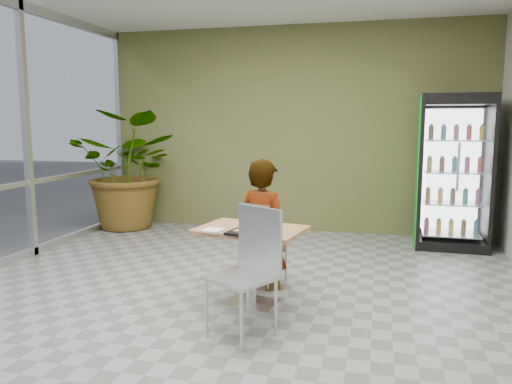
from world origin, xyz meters
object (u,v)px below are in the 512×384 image
cafeteria_tray (251,233)px  potted_plant (130,170)px  beverage_fridge (453,172)px  chair_far (259,237)px  soda_cup (269,219)px  dining_table (251,250)px  seated_woman (263,237)px  chair_near (251,261)px

cafeteria_tray → potted_plant: (-2.85, 3.19, 0.19)m
beverage_fridge → potted_plant: size_ratio=1.10×
chair_far → potted_plant: (-2.72, 2.35, 0.43)m
chair_far → cafeteria_tray: chair_far is taller
soda_cup → beverage_fridge: (1.96, 2.79, 0.21)m
dining_table → seated_woman: size_ratio=0.64×
seated_woman → cafeteria_tray: (0.10, -0.88, 0.24)m
chair_near → seated_woman: seated_woman is taller
soda_cup → dining_table: bearing=-164.3°
cafeteria_tray → beverage_fridge: (2.04, 3.09, 0.28)m
dining_table → chair_far: (-0.06, 0.59, -0.01)m
chair_far → potted_plant: 3.62m
cafeteria_tray → beverage_fridge: 3.72m
seated_woman → beverage_fridge: 3.12m
chair_far → dining_table: bearing=119.4°
chair_far → beverage_fridge: 3.17m
dining_table → chair_near: (0.15, -0.58, 0.07)m
chair_near → seated_woman: bearing=127.5°
cafeteria_tray → seated_woman: bearing=96.3°
dining_table → chair_near: size_ratio=1.01×
seated_woman → potted_plant: potted_plant is taller
chair_far → chair_near: bearing=123.6°
dining_table → chair_far: size_ratio=1.18×
potted_plant → soda_cup: bearing=-44.5°
seated_woman → chair_far: bearing=67.4°
dining_table → chair_far: bearing=96.2°
seated_woman → beverage_fridge: (2.14, 2.21, 0.52)m
beverage_fridge → chair_far: bearing=-132.5°
seated_woman → soda_cup: 0.68m
seated_woman → potted_plant: 3.62m
soda_cup → potted_plant: 4.12m
dining_table → potted_plant: (-2.78, 2.93, 0.42)m
soda_cup → cafeteria_tray: bearing=-106.3°
dining_table → potted_plant: bearing=133.5°
chair_far → potted_plant: bearing=-17.5°
dining_table → cafeteria_tray: cafeteria_tray is taller
dining_table → beverage_fridge: bearing=53.3°
potted_plant → seated_woman: bearing=-40.0°
chair_near → beverage_fridge: beverage_fridge is taller
chair_far → soda_cup: (0.22, -0.54, 0.31)m
chair_near → seated_woman: (-0.18, 1.21, -0.08)m
soda_cup → potted_plant: potted_plant is taller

